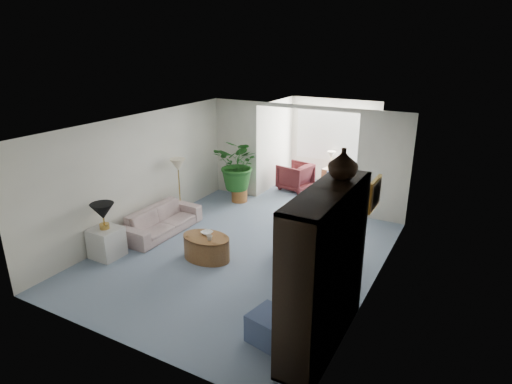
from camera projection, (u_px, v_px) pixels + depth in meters
The scene contains 26 objects.
floor at pixel (241, 255), 8.29m from camera, with size 6.00×6.00×0.00m, color #8398AD.
sunroom_floor at pixel (318, 192), 11.68m from camera, with size 2.60×2.60×0.00m, color #8398AD.
back_pier_left at pixel (236, 148), 11.21m from camera, with size 1.20×0.12×2.50m, color silver.
back_pier_right at pixel (383, 168), 9.49m from camera, with size 1.20×0.12×2.50m, color silver.
back_header at pixel (306, 107), 9.95m from camera, with size 2.60×0.12×0.10m, color silver.
window_pane at pixel (334, 135), 12.10m from camera, with size 2.20×0.02×1.50m, color white.
window_blinds at pixel (333, 135), 12.08m from camera, with size 2.20×0.02×1.50m, color white.
framed_picture at pixel (376, 194), 6.52m from camera, with size 0.04×0.50×0.40m, color #BFB399.
sofa at pixel (162, 221), 9.16m from camera, with size 1.89×0.74×0.55m, color beige.
end_table at pixel (107, 243), 8.13m from camera, with size 0.53×0.53×0.58m, color silver.
table_lamp at pixel (103, 211), 7.92m from camera, with size 0.44×0.44×0.30m, color black.
floor_lamp at pixel (178, 165), 9.71m from camera, with size 0.36×0.36×0.28m, color #F0E4BF.
coffee_table at pixel (207, 247), 8.08m from camera, with size 0.95×0.95×0.45m, color olive.
coffee_bowl at pixel (207, 233), 8.10m from camera, with size 0.21×0.21×0.05m, color white.
coffee_cup at pixel (210, 238), 7.84m from camera, with size 0.10×0.10×0.10m, color beige.
wingback_chair at pixel (298, 241), 8.01m from camera, with size 0.80×0.82×0.75m, color #63594E.
side_table_dark at pixel (339, 247), 7.97m from camera, with size 0.48×0.38×0.58m, color black.
entertainment_cabinet at pixel (324, 270), 5.57m from camera, with size 0.53×1.98×2.20m, color black.
cabinet_urn at pixel (343, 164), 5.55m from camera, with size 0.39×0.39×0.41m, color black.
ottoman at pixel (270, 327), 5.87m from camera, with size 0.51×0.51×0.41m, color #4D5C85.
plant_pot at pixel (239, 195), 11.00m from camera, with size 0.40×0.40×0.32m, color #A1612E.
house_plant at pixel (239, 164), 10.73m from camera, with size 1.19×1.03×1.33m, color #225C1F.
sunroom_chair_blue at pixel (348, 184), 11.13m from camera, with size 0.83×0.85×0.77m, color #4D5C85.
sunroom_chair_maroon at pixel (295, 176), 11.81m from camera, with size 0.79×0.81×0.74m, color maroon.
sunroom_table at pixel (330, 177), 12.14m from camera, with size 0.41×0.32×0.50m, color olive.
shelf_clutter at pixel (321, 262), 5.55m from camera, with size 0.30×1.00×1.06m.
Camera 1 is at (3.81, -6.36, 3.91)m, focal length 30.11 mm.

